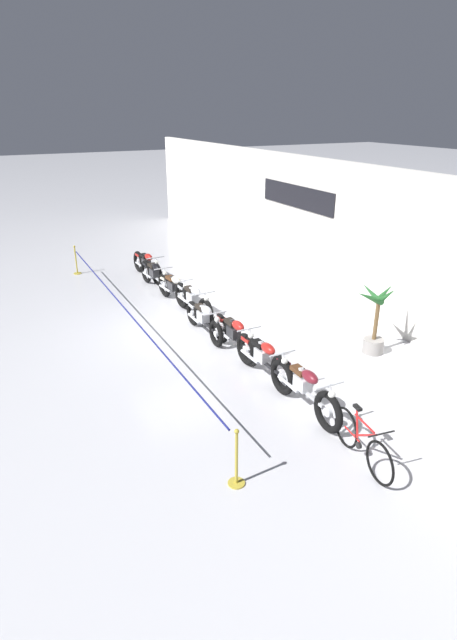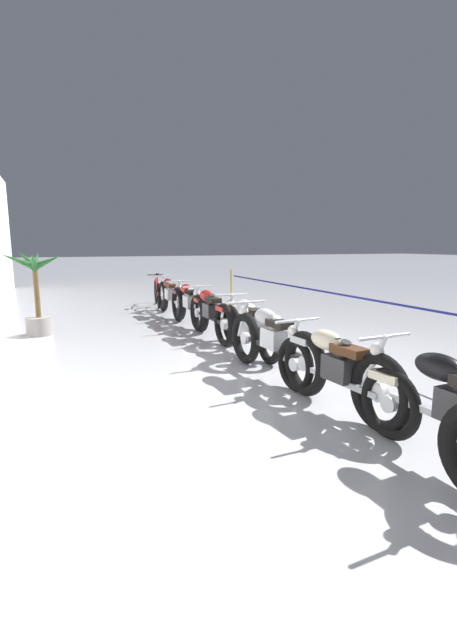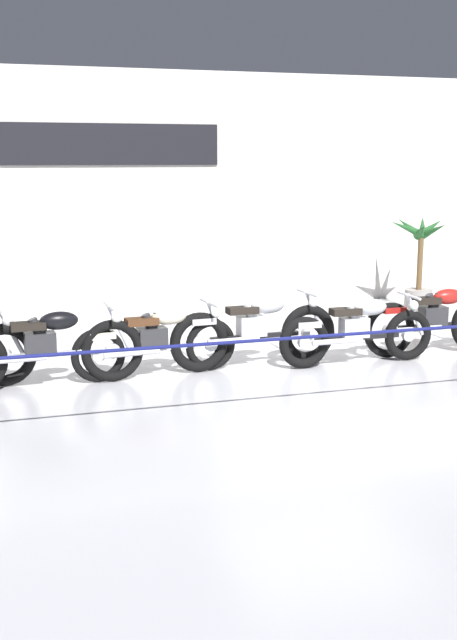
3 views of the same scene
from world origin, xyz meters
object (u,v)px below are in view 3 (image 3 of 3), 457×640
Objects in this scene: motorcycle_silver_4 at (358,331)px; motorcycle_red_5 at (436,320)px; motorcycle_silver_3 at (256,331)px; potted_palm_left_of_row at (419,264)px; motorcycle_cream_2 at (157,340)px; stanchion_far_left at (242,354)px; motorcycle_black_1 at (45,349)px.

motorcycle_red_5 reaches higher than motorcycle_silver_4.
motorcycle_silver_3 is 1.37m from motorcycle_silver_4.
potted_palm_left_of_row is at bearing 35.98° from motorcycle_silver_3.
potted_palm_left_of_row is at bearing 29.39° from motorcycle_cream_2.
motorcycle_cream_2 is at bearing 101.77° from stanchion_far_left.
motorcycle_cream_2 is at bearing -150.61° from potted_palm_left_of_row.
motorcycle_red_5 is 0.18× the size of stanchion_far_left.
motorcycle_silver_4 is 4.33m from potted_palm_left_of_row.
motorcycle_cream_2 is 0.92× the size of motorcycle_silver_3.
motorcycle_silver_3 is 1.06× the size of motorcycle_silver_4.
motorcycle_silver_4 is at bearing -4.19° from motorcycle_cream_2.
motorcycle_red_5 is at bearing 30.93° from stanchion_far_left.
motorcycle_black_1 is 7.58m from potted_palm_left_of_row.
potted_palm_left_of_row is (2.80, 3.29, 0.37)m from motorcycle_silver_4.
motorcycle_red_5 is (2.66, -0.05, 0.01)m from motorcycle_silver_3.
motorcycle_silver_4 reaches higher than motorcycle_cream_2.
motorcycle_silver_3 is (2.71, 0.21, -0.01)m from motorcycle_black_1.
stanchion_far_left is at bearing -78.23° from motorcycle_cream_2.
motorcycle_silver_3 is (1.34, 0.08, 0.01)m from motorcycle_cream_2.
motorcycle_black_1 is 1.08× the size of motorcycle_red_5.
motorcycle_silver_3 is 1.34× the size of potted_palm_left_of_row.
motorcycle_silver_4 is 1.33m from motorcycle_red_5.
motorcycle_cream_2 is 0.97× the size of motorcycle_red_5.
stanchion_far_left is at bearing -139.58° from motorcycle_silver_4.
motorcycle_cream_2 is at bearing -179.66° from motorcycle_red_5.
potted_palm_left_of_row is at bearing 49.53° from motorcycle_silver_4.
motorcycle_black_1 is at bearing -174.69° from motorcycle_cream_2.
motorcycle_silver_3 is 5.14m from potted_palm_left_of_row.
motorcycle_silver_3 is 1.05× the size of motorcycle_red_5.
motorcycle_red_5 is (1.31, 0.22, 0.03)m from motorcycle_silver_4.
motorcycle_black_1 is 4.06m from motorcycle_silver_4.
motorcycle_red_5 is at bearing -115.92° from potted_palm_left_of_row.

